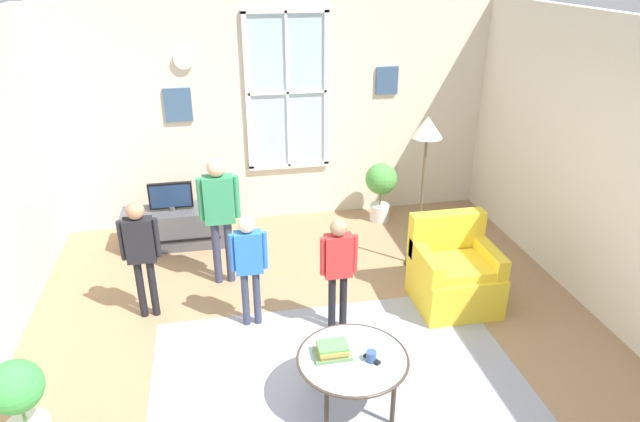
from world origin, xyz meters
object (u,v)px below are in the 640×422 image
book_stack (332,350)px  remote_near_books (372,359)px  person_black_shirt (141,247)px  coffee_table (353,360)px  potted_plant_corner (20,403)px  armchair (454,273)px  floor_lamp (426,143)px  potted_plant_by_window (381,185)px  person_red_shirt (338,262)px  tv_stand (174,227)px  cup (371,356)px  television (171,196)px  person_blue_shirt (249,259)px  person_green_shirt (219,207)px

book_stack → remote_near_books: (0.28, -0.11, -0.04)m
remote_near_books → person_black_shirt: (-1.76, 1.59, 0.28)m
coffee_table → potted_plant_corner: size_ratio=1.12×
coffee_table → book_stack: 0.17m
armchair → remote_near_books: size_ratio=6.21×
floor_lamp → potted_plant_by_window: bearing=93.6°
person_red_shirt → person_black_shirt: 1.82m
book_stack → person_red_shirt: (0.25, 0.94, 0.20)m
potted_plant_by_window → potted_plant_corner: size_ratio=1.03×
tv_stand → floor_lamp: size_ratio=0.69×
potted_plant_by_window → armchair: bearing=-85.3°
cup → person_black_shirt: bearing=137.7°
armchair → remote_near_books: bearing=-133.8°
armchair → floor_lamp: bearing=96.3°
floor_lamp → person_black_shirt: bearing=-171.5°
person_black_shirt → floor_lamp: bearing=8.5°
person_black_shirt → floor_lamp: size_ratio=0.70×
person_black_shirt → potted_plant_by_window: 3.25m
potted_plant_by_window → floor_lamp: bearing=-86.4°
coffee_table → armchair: bearing=41.9°
cup → potted_plant_by_window: 3.39m
tv_stand → armchair: 3.29m
remote_near_books → person_black_shirt: person_black_shirt is taller
person_red_shirt → person_black_shirt: bearing=162.5°
armchair → person_red_shirt: 1.29m
book_stack → cup: size_ratio=3.33×
book_stack → remote_near_books: size_ratio=1.99×
coffee_table → book_stack: (-0.14, 0.05, 0.07)m
television → floor_lamp: 2.97m
tv_stand → person_blue_shirt: bearing=-66.5°
television → remote_near_books: size_ratio=3.57×
person_blue_shirt → person_red_shirt: bearing=-15.7°
tv_stand → coffee_table: size_ratio=1.39×
potted_plant_by_window → tv_stand: bearing=-175.8°
armchair → book_stack: (-1.47, -1.14, 0.18)m
book_stack → person_blue_shirt: 1.28m
coffee_table → person_green_shirt: size_ratio=0.61×
television → cup: bearing=-62.8°
cup → floor_lamp: floor_lamp is taller
remote_near_books → potted_plant_corner: 2.45m
remote_near_books → person_green_shirt: 2.35m
cup → potted_plant_corner: potted_plant_corner is taller
person_black_shirt → tv_stand: bearing=82.5°
coffee_table → floor_lamp: floor_lamp is taller
cup → remote_near_books: 0.03m
tv_stand → coffee_table: (1.44, -2.97, 0.21)m
cup → remote_near_books: bearing=26.2°
remote_near_books → person_green_shirt: person_green_shirt is taller
person_green_shirt → armchair: bearing=-20.5°
remote_near_books → floor_lamp: 2.50m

